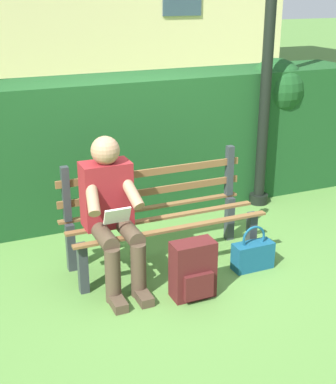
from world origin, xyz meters
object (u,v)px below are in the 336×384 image
(handbag, at_px, (253,254))
(backpack, at_px, (193,270))
(park_bench, at_px, (160,214))
(person_seated, at_px, (111,209))
(lamp_post, at_px, (271,1))

(handbag, bearing_deg, backpack, 16.61)
(park_bench, distance_m, person_seated, 0.54)
(lamp_post, bearing_deg, person_seated, 25.83)
(lamp_post, bearing_deg, park_bench, 27.36)
(park_bench, height_order, backpack, park_bench)
(park_bench, xyz_separation_m, person_seated, (0.47, 0.18, 0.19))
(park_bench, distance_m, backpack, 0.68)
(handbag, height_order, lamp_post, lamp_post)
(park_bench, bearing_deg, person_seated, 20.78)
(backpack, bearing_deg, lamp_post, -136.14)
(park_bench, xyz_separation_m, handbag, (-0.64, 0.46, -0.29))
(backpack, xyz_separation_m, handbag, (-0.64, -0.19, -0.09))
(backpack, bearing_deg, park_bench, -89.79)
(person_seated, xyz_separation_m, lamp_post, (-1.94, -0.94, 1.46))
(handbag, relative_size, lamp_post, 0.11)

